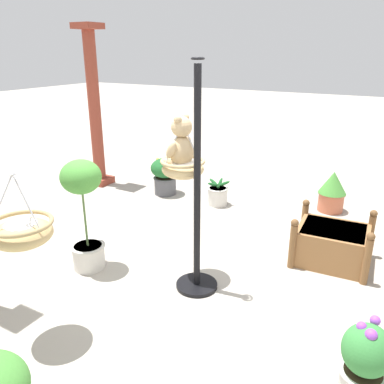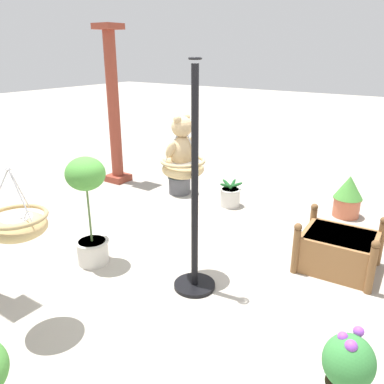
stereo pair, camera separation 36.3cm
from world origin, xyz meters
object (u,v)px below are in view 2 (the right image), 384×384
object	(u,v)px
display_pole_central	(195,226)
potted_plant_conical_shrub	(230,195)
hanging_basket_with_teddy	(183,167)
wooden_planter_box	(338,250)
potted_plant_bushy_green	(346,376)
greenhouse_pillar_left	(114,110)
potted_plant_flowering_red	(348,196)
potted_plant_fern_front	(179,174)
hanging_basket_left_high	(18,225)
teddy_bear	(181,145)
potted_plant_tall_leafy	(88,204)

from	to	relation	value
display_pole_central	potted_plant_conical_shrub	bearing A→B (deg)	20.57
hanging_basket_with_teddy	wooden_planter_box	size ratio (longest dim) A/B	0.64
display_pole_central	potted_plant_bushy_green	world-z (taller)	display_pole_central
greenhouse_pillar_left	potted_plant_conical_shrub	distance (m)	2.68
potted_plant_bushy_green	potted_plant_conical_shrub	size ratio (longest dim) A/B	1.57
hanging_basket_with_teddy	potted_plant_bushy_green	xyz separation A→B (m)	(-0.86, -1.96, -0.91)
hanging_basket_with_teddy	potted_plant_flowering_red	xyz separation A→B (m)	(2.72, -1.06, -0.92)
display_pole_central	greenhouse_pillar_left	world-z (taller)	greenhouse_pillar_left
greenhouse_pillar_left	potted_plant_fern_front	bearing A→B (deg)	-84.90
potted_plant_fern_front	greenhouse_pillar_left	bearing A→B (deg)	95.10
potted_plant_fern_front	potted_plant_bushy_green	xyz separation A→B (m)	(-2.96, -3.57, -0.01)
hanging_basket_left_high	wooden_planter_box	size ratio (longest dim) A/B	0.67
potted_plant_fern_front	potted_plant_bushy_green	bearing A→B (deg)	-129.59
potted_plant_flowering_red	display_pole_central	bearing A→B (deg)	164.17
potted_plant_bushy_green	display_pole_central	bearing A→B (deg)	67.54
hanging_basket_with_teddy	potted_plant_conical_shrub	world-z (taller)	hanging_basket_with_teddy
wooden_planter_box	potted_plant_bushy_green	bearing A→B (deg)	-163.46
display_pole_central	teddy_bear	xyz separation A→B (m)	(0.15, 0.27, 0.77)
greenhouse_pillar_left	display_pole_central	bearing A→B (deg)	-123.24
hanging_basket_left_high	wooden_planter_box	xyz separation A→B (m)	(2.61, -1.98, -0.78)
teddy_bear	display_pole_central	bearing A→B (deg)	-118.63
teddy_bear	potted_plant_tall_leafy	xyz separation A→B (m)	(-0.41, 1.00, -0.74)
potted_plant_fern_front	wooden_planter_box	bearing A→B (deg)	-108.42
display_pole_central	wooden_planter_box	world-z (taller)	display_pole_central
wooden_planter_box	potted_plant_fern_front	size ratio (longest dim) A/B	1.38
potted_plant_tall_leafy	greenhouse_pillar_left	bearing A→B (deg)	39.43
potted_plant_tall_leafy	potted_plant_flowering_red	bearing A→B (deg)	-33.77
potted_plant_fern_front	potted_plant_conical_shrub	bearing A→B (deg)	-90.81
potted_plant_fern_front	potted_plant_tall_leafy	distance (m)	2.60
teddy_bear	potted_plant_fern_front	size ratio (longest dim) A/B	0.82
teddy_bear	potted_plant_conical_shrub	world-z (taller)	teddy_bear
hanging_basket_with_teddy	wooden_planter_box	world-z (taller)	hanging_basket_with_teddy
greenhouse_pillar_left	potted_plant_fern_front	distance (m)	1.71
greenhouse_pillar_left	potted_plant_tall_leafy	world-z (taller)	greenhouse_pillar_left
display_pole_central	potted_plant_fern_front	size ratio (longest dim) A/B	3.52
teddy_bear	potted_plant_bushy_green	world-z (taller)	teddy_bear
teddy_bear	hanging_basket_left_high	size ratio (longest dim) A/B	0.88
hanging_basket_with_teddy	hanging_basket_left_high	bearing A→B (deg)	158.41
display_pole_central	potted_plant_tall_leafy	distance (m)	1.31
potted_plant_tall_leafy	potted_plant_bushy_green	world-z (taller)	potted_plant_tall_leafy
greenhouse_pillar_left	potted_plant_flowering_red	xyz separation A→B (m)	(0.75, -4.05, -1.02)
potted_plant_bushy_green	wooden_planter_box	bearing A→B (deg)	16.54
potted_plant_fern_front	potted_plant_conical_shrub	size ratio (longest dim) A/B	1.53
display_pole_central	greenhouse_pillar_left	distance (m)	3.93
hanging_basket_with_teddy	wooden_planter_box	distance (m)	2.04
teddy_bear	potted_plant_bushy_green	distance (m)	2.45
display_pole_central	potted_plant_tall_leafy	size ratio (longest dim) A/B	1.80
potted_plant_fern_front	potted_plant_tall_leafy	xyz separation A→B (m)	(-2.51, -0.58, 0.39)
hanging_basket_with_teddy	teddy_bear	world-z (taller)	teddy_bear
greenhouse_pillar_left	potted_plant_tall_leafy	distance (m)	3.15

